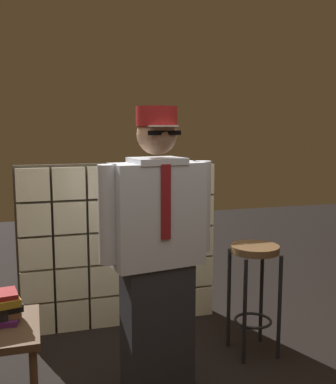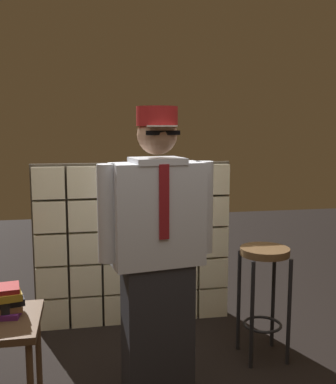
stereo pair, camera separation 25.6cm
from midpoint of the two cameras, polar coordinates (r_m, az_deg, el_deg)
name	(u,v)px [view 1 (the left image)]	position (r m, az deg, el deg)	size (l,w,h in m)	color
glass_block_wall	(121,246)	(3.77, -7.87, -6.73)	(1.62, 0.10, 1.35)	beige
standing_person	(157,253)	(2.65, -4.14, -7.58)	(0.69, 0.33, 1.73)	#28282D
bar_stool	(254,273)	(3.32, 8.52, -10.02)	(0.34, 0.34, 0.79)	brown
coffee_mug	(4,316)	(2.70, -22.44, -14.13)	(0.13, 0.08, 0.09)	black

